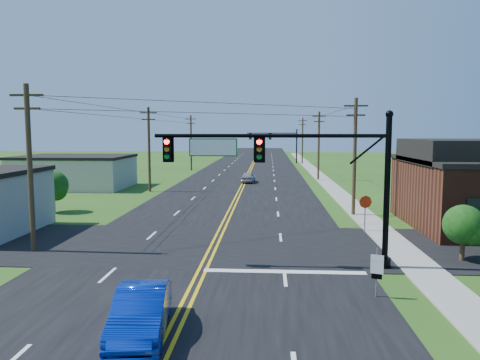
# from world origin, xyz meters

# --- Properties ---
(ground) EXTENTS (260.00, 260.00, 0.00)m
(ground) POSITION_xyz_m (0.00, 0.00, 0.00)
(ground) COLOR #254413
(ground) RESTS_ON ground
(road_main) EXTENTS (16.00, 220.00, 0.04)m
(road_main) POSITION_xyz_m (0.00, 50.00, 0.02)
(road_main) COLOR black
(road_main) RESTS_ON ground
(road_cross) EXTENTS (70.00, 10.00, 0.04)m
(road_cross) POSITION_xyz_m (0.00, 12.00, 0.02)
(road_cross) COLOR black
(road_cross) RESTS_ON ground
(sidewalk) EXTENTS (2.00, 160.00, 0.08)m
(sidewalk) POSITION_xyz_m (10.50, 40.00, 0.04)
(sidewalk) COLOR gray
(sidewalk) RESTS_ON ground
(signal_mast_main) EXTENTS (11.30, 0.60, 7.48)m
(signal_mast_main) POSITION_xyz_m (4.34, 8.00, 4.75)
(signal_mast_main) COLOR black
(signal_mast_main) RESTS_ON ground
(signal_mast_far) EXTENTS (10.98, 0.60, 7.48)m
(signal_mast_far) POSITION_xyz_m (4.44, 80.00, 4.55)
(signal_mast_far) COLOR black
(signal_mast_far) RESTS_ON ground
(cream_bldg_far) EXTENTS (12.20, 9.20, 3.70)m
(cream_bldg_far) POSITION_xyz_m (-19.00, 38.00, 1.86)
(cream_bldg_far) COLOR #BDB4A1
(cream_bldg_far) RESTS_ON ground
(utility_pole_left_a) EXTENTS (1.80, 0.28, 9.00)m
(utility_pole_left_a) POSITION_xyz_m (-9.50, 10.00, 4.72)
(utility_pole_left_a) COLOR #3E2E1C
(utility_pole_left_a) RESTS_ON ground
(utility_pole_left_b) EXTENTS (1.80, 0.28, 9.00)m
(utility_pole_left_b) POSITION_xyz_m (-9.50, 35.00, 4.72)
(utility_pole_left_b) COLOR #3E2E1C
(utility_pole_left_b) RESTS_ON ground
(utility_pole_left_c) EXTENTS (1.80, 0.28, 9.00)m
(utility_pole_left_c) POSITION_xyz_m (-9.50, 62.00, 4.72)
(utility_pole_left_c) COLOR #3E2E1C
(utility_pole_left_c) RESTS_ON ground
(utility_pole_right_a) EXTENTS (1.80, 0.28, 9.00)m
(utility_pole_right_a) POSITION_xyz_m (9.80, 22.00, 4.72)
(utility_pole_right_a) COLOR #3E2E1C
(utility_pole_right_a) RESTS_ON ground
(utility_pole_right_b) EXTENTS (1.80, 0.28, 9.00)m
(utility_pole_right_b) POSITION_xyz_m (9.80, 48.00, 4.72)
(utility_pole_right_b) COLOR #3E2E1C
(utility_pole_right_b) RESTS_ON ground
(utility_pole_right_c) EXTENTS (1.80, 0.28, 9.00)m
(utility_pole_right_c) POSITION_xyz_m (9.80, 78.00, 4.72)
(utility_pole_right_c) COLOR #3E2E1C
(utility_pole_right_c) RESTS_ON ground
(tree_right_back) EXTENTS (3.00, 3.00, 4.10)m
(tree_right_back) POSITION_xyz_m (16.00, 26.00, 2.60)
(tree_right_back) COLOR #3E2E1C
(tree_right_back) RESTS_ON ground
(shrub_corner) EXTENTS (2.00, 2.00, 2.86)m
(shrub_corner) POSITION_xyz_m (13.00, 9.50, 1.85)
(shrub_corner) COLOR #3E2E1C
(shrub_corner) RESTS_ON ground
(tree_left) EXTENTS (2.40, 2.40, 3.37)m
(tree_left) POSITION_xyz_m (-14.00, 22.00, 2.16)
(tree_left) COLOR #3E2E1C
(tree_left) RESTS_ON ground
(blue_car) EXTENTS (2.16, 4.73, 1.51)m
(blue_car) POSITION_xyz_m (-0.80, 0.02, 0.75)
(blue_car) COLOR #0725A0
(blue_car) RESTS_ON ground
(distant_car) EXTENTS (1.79, 3.92, 1.30)m
(distant_car) POSITION_xyz_m (0.67, 44.15, 0.65)
(distant_car) COLOR #A9A8AD
(distant_car) RESTS_ON ground
(route_sign) EXTENTS (0.48, 0.20, 1.99)m
(route_sign) POSITION_xyz_m (7.50, 3.94, 1.16)
(route_sign) COLOR slate
(route_sign) RESTS_ON ground
(stop_sign) EXTENTS (0.84, 0.17, 2.38)m
(stop_sign) POSITION_xyz_m (9.50, 16.13, 1.71)
(stop_sign) COLOR slate
(stop_sign) RESTS_ON ground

